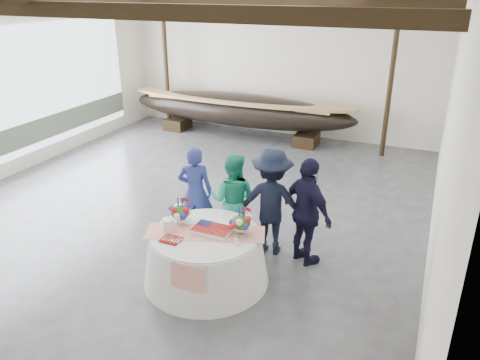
% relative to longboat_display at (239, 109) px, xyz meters
% --- Properties ---
extents(floor, '(10.00, 12.00, 0.01)m').
position_rel_longboat_display_xyz_m(floor, '(0.94, -5.04, -0.89)').
color(floor, '#3D3D42').
rests_on(floor, ground).
extents(wall_back, '(10.00, 0.02, 4.50)m').
position_rel_longboat_display_xyz_m(wall_back, '(0.94, 0.96, 1.36)').
color(wall_back, silver).
rests_on(wall_back, ground).
extents(wall_left, '(0.02, 12.00, 4.50)m').
position_rel_longboat_display_xyz_m(wall_left, '(-4.06, -5.04, 1.36)').
color(wall_left, silver).
rests_on(wall_left, ground).
extents(wall_right, '(0.02, 12.00, 4.50)m').
position_rel_longboat_display_xyz_m(wall_right, '(5.94, -5.04, 1.36)').
color(wall_right, silver).
rests_on(wall_right, ground).
extents(pavilion_structure, '(9.80, 11.76, 4.50)m').
position_rel_longboat_display_xyz_m(pavilion_structure, '(0.94, -4.19, 3.11)').
color(pavilion_structure, black).
rests_on(pavilion_structure, ground).
extents(open_bay, '(0.03, 7.00, 3.20)m').
position_rel_longboat_display_xyz_m(open_bay, '(-4.01, -4.04, 0.94)').
color(open_bay, silver).
rests_on(open_bay, ground).
extents(longboat_display, '(7.42, 1.48, 1.39)m').
position_rel_longboat_display_xyz_m(longboat_display, '(0.00, 0.00, 0.00)').
color(longboat_display, black).
rests_on(longboat_display, ground).
extents(banquet_table, '(2.05, 2.05, 0.88)m').
position_rel_longboat_display_xyz_m(banquet_table, '(2.62, -7.36, -0.45)').
color(banquet_table, silver).
rests_on(banquet_table, ground).
extents(tabletop_items, '(1.97, 1.15, 0.40)m').
position_rel_longboat_display_xyz_m(tabletop_items, '(2.56, -7.24, 0.14)').
color(tabletop_items, red).
rests_on(tabletop_items, banquet_table).
extents(guest_woman_blue, '(0.76, 0.60, 1.81)m').
position_rel_longboat_display_xyz_m(guest_woman_blue, '(1.74, -6.07, 0.02)').
color(guest_woman_blue, navy).
rests_on(guest_woman_blue, ground).
extents(guest_woman_teal, '(0.97, 0.81, 1.78)m').
position_rel_longboat_display_xyz_m(guest_woman_teal, '(2.53, -6.10, 0.00)').
color(guest_woman_teal, '#1C916C').
rests_on(guest_woman_teal, ground).
extents(guest_man_left, '(1.37, 0.93, 1.96)m').
position_rel_longboat_display_xyz_m(guest_man_left, '(3.27, -6.08, 0.09)').
color(guest_man_left, black).
rests_on(guest_man_left, ground).
extents(guest_man_right, '(1.20, 1.03, 1.93)m').
position_rel_longboat_display_xyz_m(guest_man_right, '(3.95, -6.19, 0.08)').
color(guest_man_right, black).
rests_on(guest_man_right, ground).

